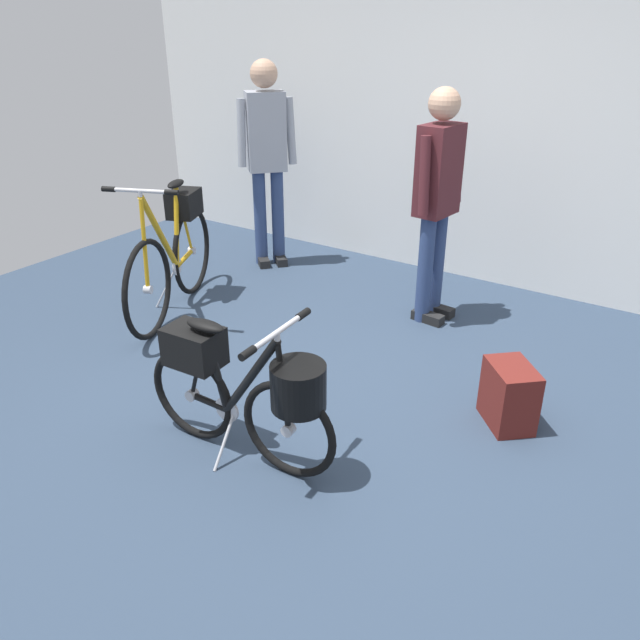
{
  "coord_description": "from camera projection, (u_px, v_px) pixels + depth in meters",
  "views": [
    {
      "loc": [
        1.63,
        -2.38,
        2.05
      ],
      "look_at": [
        -0.06,
        0.17,
        0.55
      ],
      "focal_mm": 35.02,
      "sensor_mm": 36.0,
      "label": 1
    }
  ],
  "objects": [
    {
      "name": "display_bike_left",
      "position": [
        174.0,
        251.0,
        4.65
      ],
      "size": [
        0.69,
        1.41,
        1.04
      ],
      "color": "black",
      "rests_on": "ground_plane"
    },
    {
      "name": "back_wall",
      "position": [
        500.0,
        101.0,
        4.78
      ],
      "size": [
        7.02,
        0.1,
        2.92
      ],
      "primitive_type": "cube",
      "color": "white",
      "rests_on": "ground_plane"
    },
    {
      "name": "ground_plane",
      "position": [
        312.0,
        422.0,
        3.49
      ],
      "size": [
        7.02,
        7.02,
        0.0
      ],
      "primitive_type": "plane",
      "color": "#2D3D51"
    },
    {
      "name": "folding_bike_foreground",
      "position": [
        244.0,
        387.0,
        3.03
      ],
      "size": [
        1.13,
        0.53,
        0.8
      ],
      "color": "black",
      "rests_on": "ground_plane"
    },
    {
      "name": "visitor_near_wall",
      "position": [
        437.0,
        194.0,
        4.31
      ],
      "size": [
        0.3,
        0.53,
        1.64
      ],
      "color": "navy",
      "rests_on": "ground_plane"
    },
    {
      "name": "visitor_browsing",
      "position": [
        267.0,
        151.0,
        5.32
      ],
      "size": [
        0.39,
        0.41,
        1.74
      ],
      "color": "navy",
      "rests_on": "ground_plane"
    },
    {
      "name": "backpack_on_floor",
      "position": [
        510.0,
        396.0,
        3.41
      ],
      "size": [
        0.37,
        0.38,
        0.36
      ],
      "color": "maroon",
      "rests_on": "ground_plane"
    }
  ]
}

